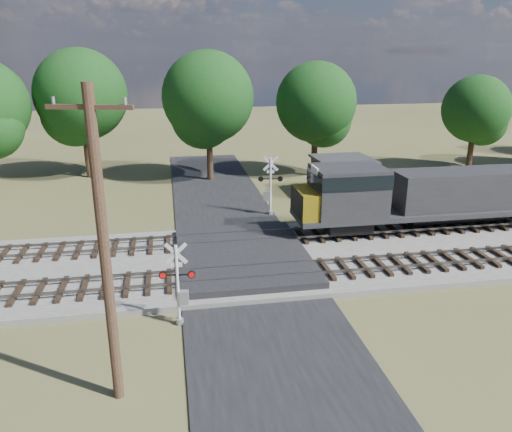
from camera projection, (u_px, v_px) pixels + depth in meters
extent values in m
plane|color=#4A4A27|center=(244.00, 266.00, 26.99)|extent=(160.00, 160.00, 0.00)
cube|color=gray|center=(412.00, 248.00, 29.07)|extent=(140.00, 10.00, 0.30)
cube|color=black|center=(244.00, 265.00, 26.97)|extent=(7.00, 60.00, 0.08)
cube|color=#262628|center=(243.00, 257.00, 27.35)|extent=(7.00, 9.00, 0.62)
cube|color=black|center=(289.00, 272.00, 25.33)|extent=(44.00, 2.60, 0.18)
cube|color=#5C574F|center=(442.00, 263.00, 25.93)|extent=(140.00, 0.08, 0.15)
cube|color=#5C574F|center=(428.00, 253.00, 27.27)|extent=(140.00, 0.08, 0.15)
cube|color=black|center=(269.00, 237.00, 30.00)|extent=(44.00, 2.60, 0.18)
cube|color=#5C574F|center=(399.00, 231.00, 30.61)|extent=(140.00, 0.08, 0.15)
cube|color=#5C574F|center=(389.00, 223.00, 31.95)|extent=(140.00, 0.08, 0.15)
cylinder|color=silver|center=(178.00, 286.00, 20.66)|extent=(0.13, 0.13, 3.62)
cylinder|color=gray|center=(180.00, 321.00, 21.19)|extent=(0.33, 0.33, 0.27)
cube|color=silver|center=(176.00, 253.00, 20.20)|extent=(0.94, 0.15, 0.95)
cube|color=silver|center=(176.00, 253.00, 20.20)|extent=(0.94, 0.15, 0.95)
cube|color=silver|center=(177.00, 265.00, 20.36)|extent=(0.45, 0.08, 0.20)
cube|color=black|center=(177.00, 275.00, 20.50)|extent=(1.44, 0.23, 0.05)
cylinder|color=red|center=(163.00, 275.00, 20.47)|extent=(0.33, 0.13, 0.33)
cylinder|color=red|center=(191.00, 274.00, 20.53)|extent=(0.33, 0.13, 0.33)
cube|color=gray|center=(184.00, 297.00, 20.84)|extent=(0.44, 0.32, 0.59)
cylinder|color=silver|center=(270.00, 187.00, 34.72)|extent=(0.14, 0.14, 4.14)
cylinder|color=gray|center=(270.00, 213.00, 35.32)|extent=(0.37, 0.37, 0.31)
cube|color=silver|center=(271.00, 163.00, 34.20)|extent=(1.08, 0.20, 1.08)
cube|color=silver|center=(271.00, 163.00, 34.20)|extent=(1.08, 0.20, 1.08)
cube|color=silver|center=(271.00, 172.00, 34.37)|extent=(0.52, 0.11, 0.23)
cube|color=black|center=(271.00, 179.00, 34.54)|extent=(1.65, 0.30, 0.06)
cylinder|color=red|center=(280.00, 179.00, 34.56)|extent=(0.38, 0.16, 0.37)
cylinder|color=red|center=(261.00, 179.00, 34.52)|extent=(0.38, 0.16, 0.37)
cube|color=gray|center=(267.00, 195.00, 34.90)|extent=(0.51, 0.37, 0.67)
cylinder|color=#39221A|center=(105.00, 255.00, 15.20)|extent=(0.34, 0.34, 10.27)
cube|color=#39221A|center=(90.00, 107.00, 13.80)|extent=(2.46, 0.80, 0.14)
cube|color=#442F1D|center=(342.00, 178.00, 39.91)|extent=(4.12, 4.12, 2.82)
cube|color=#2F2F31|center=(343.00, 159.00, 39.43)|extent=(4.54, 4.54, 0.20)
cylinder|color=black|center=(87.00, 146.00, 45.15)|extent=(0.56, 0.56, 5.71)
sphere|color=#113511|center=(81.00, 95.00, 43.71)|extent=(8.00, 8.00, 8.00)
cylinder|color=black|center=(210.00, 149.00, 44.05)|extent=(0.56, 0.56, 5.62)
sphere|color=#113511|center=(208.00, 97.00, 42.64)|extent=(7.87, 7.87, 7.87)
cylinder|color=black|center=(314.00, 148.00, 45.86)|extent=(0.56, 0.56, 5.15)
sphere|color=#113511|center=(316.00, 102.00, 44.56)|extent=(7.21, 7.21, 7.21)
cylinder|color=black|center=(471.00, 147.00, 48.27)|extent=(0.56, 0.56, 4.51)
sphere|color=#113511|center=(476.00, 109.00, 47.13)|extent=(6.31, 6.31, 6.31)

